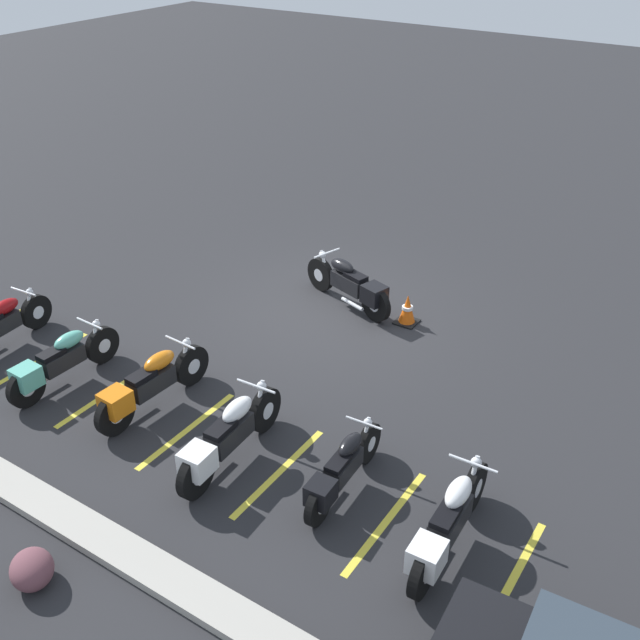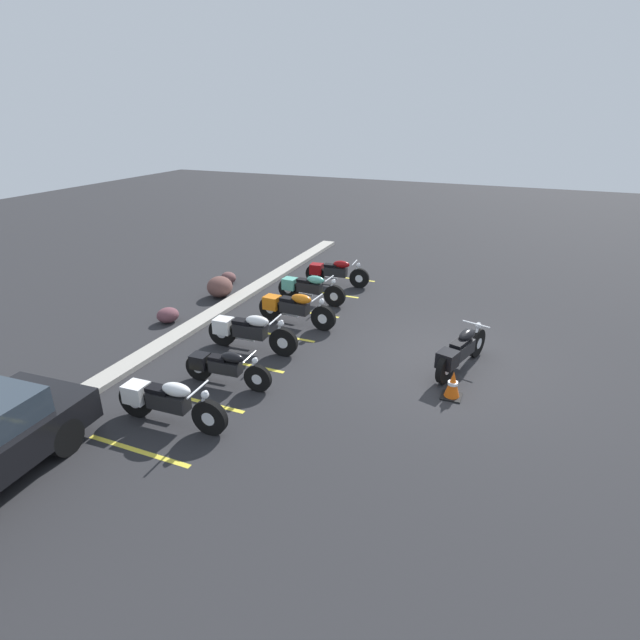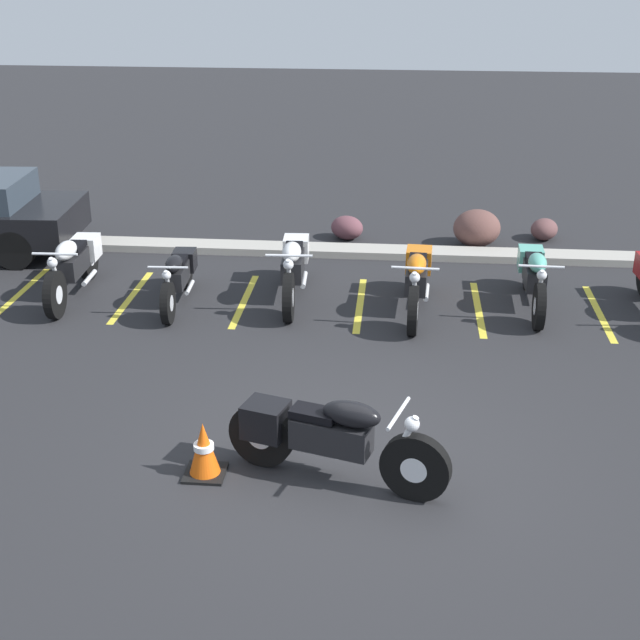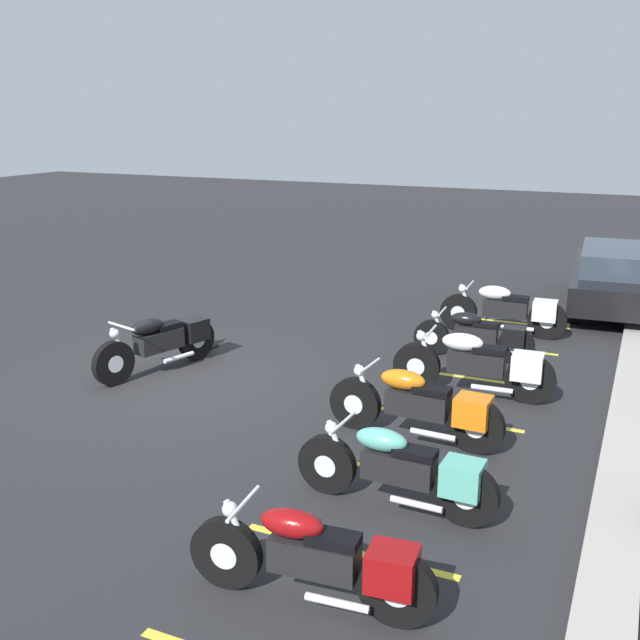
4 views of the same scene
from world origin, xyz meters
name	(u,v)px [view 2 (image 2 of 4)]	position (x,y,z in m)	size (l,w,h in m)	color
ground	(443,362)	(0.00, 0.00, 0.00)	(60.00, 60.00, 0.00)	#262628
motorcycle_black_featured	(460,351)	(-0.26, -0.38, 0.47)	(2.19, 0.93, 0.89)	black
parked_bike_0	(165,401)	(-4.37, 4.22, 0.47)	(0.63, 2.26, 0.89)	black
parked_bike_1	(223,367)	(-2.77, 4.04, 0.41)	(0.55, 1.96, 0.77)	black
parked_bike_2	(247,331)	(-1.15, 4.41, 0.48)	(0.65, 2.30, 0.91)	black
parked_bike_3	(292,308)	(0.64, 4.10, 0.47)	(0.63, 2.25, 0.89)	black
parked_bike_4	(308,288)	(2.31, 4.40, 0.45)	(0.60, 2.15, 0.85)	black
parked_bike_5	(334,272)	(4.07, 4.26, 0.45)	(0.60, 2.13, 0.84)	black
concrete_curb	(206,318)	(0.00, 6.40, 0.06)	(18.00, 0.50, 0.12)	#A8A399
landscape_rock_0	(229,278)	(2.91, 7.53, 0.19)	(0.56, 0.45, 0.37)	brown
landscape_rock_1	(168,315)	(-0.54, 7.25, 0.20)	(0.59, 0.50, 0.41)	brown
landscape_rock_2	(220,287)	(1.70, 7.06, 0.32)	(0.81, 0.77, 0.63)	brown
traffic_cone	(453,385)	(-1.44, -0.42, 0.27)	(0.40, 0.40, 0.57)	black
stall_line_0	(138,451)	(-5.22, 4.17, 0.00)	(0.10, 2.10, 0.00)	gold
stall_line_1	(198,401)	(-3.53, 4.17, 0.00)	(0.10, 2.10, 0.00)	gold
stall_line_2	(242,364)	(-1.84, 4.17, 0.00)	(0.10, 2.10, 0.00)	gold
stall_line_3	(277,335)	(-0.15, 4.17, 0.00)	(0.10, 2.10, 0.00)	gold
stall_line_4	(304,312)	(1.54, 4.17, 0.00)	(0.10, 2.10, 0.00)	gold
stall_line_5	(327,293)	(3.23, 4.17, 0.00)	(0.10, 2.10, 0.00)	gold
stall_line_6	(345,278)	(4.92, 4.17, 0.00)	(0.10, 2.10, 0.00)	gold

